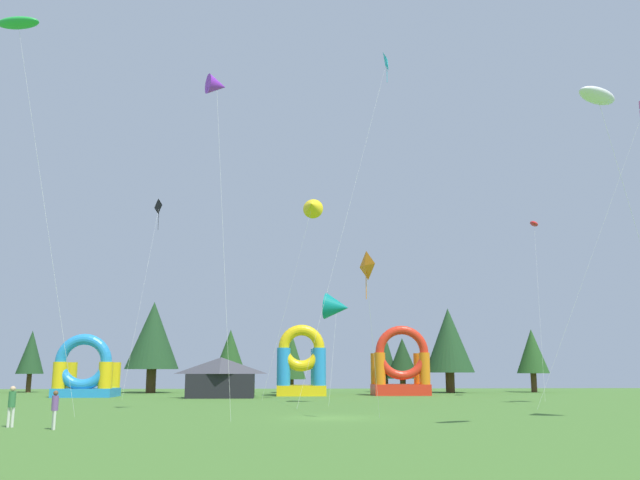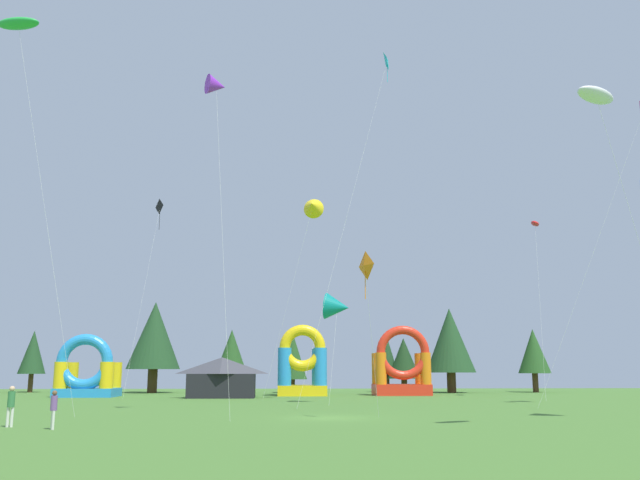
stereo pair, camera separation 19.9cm
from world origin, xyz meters
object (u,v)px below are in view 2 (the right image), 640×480
(kite_green_parafoil, at_px, (18,24))
(inflatable_yellow_castle, at_px, (402,370))
(person_midfield, at_px, (11,403))
(person_left_edge, at_px, (54,406))
(kite_teal_delta, at_px, (337,307))
(kite_white_parafoil, at_px, (596,96))
(inflatable_red_slide, at_px, (302,369))
(kite_cyan_diamond, at_px, (388,64))
(festival_tent, at_px, (222,378))
(kite_orange_diamond, at_px, (364,268))
(kite_red_parafoil, at_px, (535,224))
(inflatable_blue_arch, at_px, (87,375))
(kite_black_diamond, at_px, (161,209))
(kite_purple_delta, at_px, (216,86))
(kite_yellow_delta, at_px, (313,206))

(kite_green_parafoil, height_order, inflatable_yellow_castle, kite_green_parafoil)
(person_midfield, xyz_separation_m, person_left_edge, (2.39, -1.43, -0.10))
(kite_teal_delta, xyz_separation_m, person_midfield, (-16.83, -21.44, -6.44))
(kite_white_parafoil, distance_m, inflatable_yellow_castle, 45.48)
(inflatable_red_slide, height_order, inflatable_yellow_castle, inflatable_red_slide)
(kite_teal_delta, bearing_deg, kite_cyan_diamond, -22.76)
(kite_teal_delta, bearing_deg, inflatable_yellow_castle, 64.39)
(person_midfield, distance_m, festival_tent, 33.54)
(kite_cyan_diamond, height_order, person_midfield, kite_cyan_diamond)
(kite_cyan_diamond, distance_m, kite_orange_diamond, 26.46)
(kite_red_parafoil, bearing_deg, inflatable_red_slide, 161.00)
(inflatable_red_slide, distance_m, festival_tent, 9.44)
(kite_white_parafoil, distance_m, inflatable_blue_arch, 53.91)
(kite_black_diamond, xyz_separation_m, inflatable_yellow_castle, (25.52, 0.11, -16.89))
(kite_green_parafoil, height_order, kite_orange_diamond, kite_green_parafoil)
(kite_orange_diamond, distance_m, person_left_edge, 16.41)
(kite_black_diamond, relative_size, festival_tent, 3.23)
(kite_orange_diamond, relative_size, inflatable_yellow_castle, 1.20)
(kite_teal_delta, xyz_separation_m, kite_orange_diamond, (-0.14, -18.75, 0.36))
(kite_cyan_diamond, distance_m, inflatable_blue_arch, 40.86)
(kite_white_parafoil, bearing_deg, inflatable_blue_arch, 128.22)
(kite_green_parafoil, distance_m, kite_orange_diamond, 27.37)
(kite_purple_delta, xyz_separation_m, person_midfield, (-8.19, -6.81, -18.68))
(inflatable_yellow_castle, bearing_deg, kite_cyan_diamond, -101.93)
(kite_teal_delta, distance_m, person_left_edge, 27.82)
(person_left_edge, relative_size, inflatable_red_slide, 0.24)
(kite_green_parafoil, bearing_deg, kite_orange_diamond, -14.31)
(kite_white_parafoil, height_order, person_left_edge, kite_white_parafoil)
(kite_black_diamond, xyz_separation_m, kite_orange_diamond, (17.26, -35.58, -11.54))
(kite_teal_delta, height_order, kite_black_diamond, kite_black_diamond)
(person_midfield, bearing_deg, person_left_edge, -40.03)
(kite_orange_diamond, relative_size, festival_tent, 1.36)
(kite_teal_delta, bearing_deg, kite_white_parafoil, -71.27)
(kite_orange_diamond, bearing_deg, kite_teal_delta, 89.57)
(kite_yellow_delta, height_order, kite_teal_delta, kite_yellow_delta)
(kite_red_parafoil, height_order, kite_orange_diamond, kite_red_parafoil)
(person_midfield, bearing_deg, kite_cyan_diamond, 34.02)
(kite_purple_delta, xyz_separation_m, inflatable_yellow_castle, (16.76, 31.57, -17.22))
(kite_red_parafoil, bearing_deg, kite_teal_delta, -155.83)
(kite_red_parafoil, xyz_separation_m, inflatable_blue_arch, (-43.45, 5.25, -14.46))
(kite_cyan_diamond, height_order, kite_orange_diamond, kite_cyan_diamond)
(kite_black_diamond, relative_size, inflatable_yellow_castle, 2.84)
(kite_teal_delta, xyz_separation_m, inflatable_yellow_castle, (8.12, 16.94, -4.98))
(kite_teal_delta, bearing_deg, person_midfield, -128.14)
(person_midfield, distance_m, inflatable_blue_arch, 36.31)
(kite_green_parafoil, bearing_deg, inflatable_blue_arch, 93.95)
(person_midfield, bearing_deg, kite_orange_diamond, 0.02)
(kite_green_parafoil, xyz_separation_m, kite_teal_delta, (21.42, 13.32, -16.69))
(kite_green_parafoil, xyz_separation_m, festival_tent, (11.42, 24.71, -22.35))
(person_midfield, height_order, person_left_edge, person_midfield)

